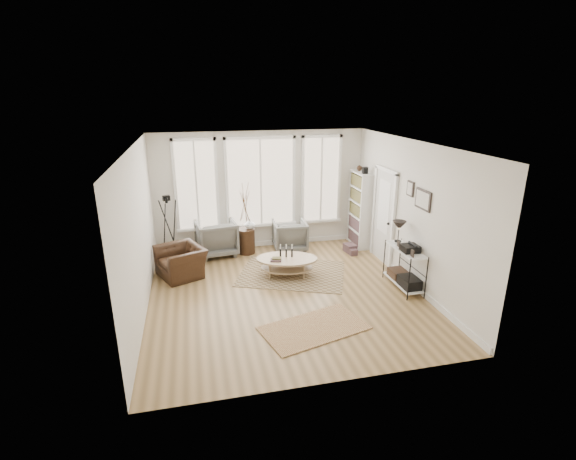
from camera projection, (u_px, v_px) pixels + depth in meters
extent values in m
plane|color=#9C7A4B|center=(285.00, 293.00, 8.24)|extent=(5.50, 5.50, 0.00)
plane|color=white|center=(285.00, 144.00, 7.32)|extent=(5.50, 5.50, 0.00)
cube|color=silver|center=(261.00, 190.00, 10.32)|extent=(5.20, 0.04, 2.90)
cube|color=silver|center=(332.00, 287.00, 5.24)|extent=(5.20, 0.04, 2.90)
cube|color=silver|center=(139.00, 233.00, 7.23)|extent=(0.04, 5.50, 2.90)
cube|color=silver|center=(411.00, 214.00, 8.33)|extent=(0.04, 5.50, 2.90)
cube|color=white|center=(262.00, 243.00, 10.75)|extent=(5.10, 0.04, 0.12)
cube|color=white|center=(405.00, 277.00, 8.77)|extent=(0.03, 5.40, 0.12)
cube|color=#DAB68D|center=(261.00, 183.00, 10.24)|extent=(1.60, 0.03, 2.10)
cube|color=#DAB68D|center=(196.00, 186.00, 9.91)|extent=(0.90, 0.03, 2.10)
cube|color=#DAB68D|center=(321.00, 180.00, 10.57)|extent=(0.90, 0.03, 2.10)
cube|color=white|center=(261.00, 183.00, 10.22)|extent=(1.74, 0.06, 2.24)
cube|color=white|center=(196.00, 186.00, 9.89)|extent=(1.04, 0.06, 2.24)
cube|color=white|center=(321.00, 180.00, 10.55)|extent=(1.04, 0.06, 2.24)
cube|color=white|center=(262.00, 225.00, 10.54)|extent=(4.10, 0.12, 0.06)
cube|color=silver|center=(384.00, 217.00, 9.52)|extent=(0.04, 0.88, 2.10)
cube|color=white|center=(384.00, 207.00, 9.43)|extent=(0.01, 0.55, 1.20)
cube|color=white|center=(393.00, 224.00, 9.06)|extent=(0.06, 0.08, 2.18)
cube|color=white|center=(374.00, 212.00, 9.97)|extent=(0.06, 0.08, 2.18)
cube|color=white|center=(387.00, 170.00, 9.17)|extent=(0.06, 1.06, 0.08)
sphere|color=black|center=(388.00, 224.00, 9.22)|extent=(0.06, 0.06, 0.06)
cube|color=white|center=(366.00, 214.00, 10.13)|extent=(0.30, 0.03, 1.90)
cube|color=white|center=(354.00, 205.00, 10.89)|extent=(0.30, 0.03, 1.90)
cube|color=white|center=(365.00, 209.00, 10.54)|extent=(0.02, 0.85, 1.90)
cube|color=white|center=(360.00, 209.00, 10.51)|extent=(0.30, 0.81, 1.90)
cube|color=brown|center=(360.00, 209.00, 10.51)|extent=(0.24, 0.75, 1.76)
cube|color=black|center=(365.00, 170.00, 10.00)|extent=(0.12, 0.10, 0.16)
sphere|color=#321F13|center=(359.00, 168.00, 10.33)|extent=(0.14, 0.14, 0.14)
cube|color=white|center=(403.00, 282.00, 8.43)|extent=(0.37, 1.07, 0.03)
cube|color=white|center=(406.00, 250.00, 8.21)|extent=(0.37, 1.07, 0.02)
cylinder|color=black|center=(409.00, 280.00, 7.81)|extent=(0.02, 0.02, 0.85)
cylinder|color=black|center=(426.00, 278.00, 7.88)|extent=(0.02, 0.02, 0.85)
cylinder|color=black|center=(384.00, 259.00, 8.79)|extent=(0.02, 0.02, 0.85)
cylinder|color=black|center=(400.00, 258.00, 8.86)|extent=(0.02, 0.02, 0.85)
cylinder|color=black|center=(398.00, 241.00, 8.52)|extent=(0.14, 0.14, 0.02)
cylinder|color=black|center=(398.00, 235.00, 8.47)|extent=(0.02, 0.02, 0.30)
cone|color=black|center=(399.00, 225.00, 8.41)|extent=(0.28, 0.28, 0.18)
cube|color=black|center=(410.00, 248.00, 8.04)|extent=(0.32, 0.30, 0.13)
cube|color=black|center=(409.00, 282.00, 8.17)|extent=(0.32, 0.45, 0.20)
cube|color=#321F13|center=(398.00, 273.00, 8.61)|extent=(0.32, 0.40, 0.16)
cube|color=black|center=(412.00, 253.00, 7.77)|extent=(0.02, 0.10, 0.14)
cube|color=black|center=(399.00, 244.00, 8.27)|extent=(0.02, 0.10, 0.12)
cube|color=black|center=(423.00, 200.00, 7.83)|extent=(0.03, 0.52, 0.38)
cube|color=silver|center=(422.00, 200.00, 7.83)|extent=(0.01, 0.44, 0.30)
cube|color=black|center=(410.00, 189.00, 8.26)|extent=(0.03, 0.24, 0.30)
cube|color=silver|center=(410.00, 189.00, 8.26)|extent=(0.01, 0.18, 0.24)
cube|color=brown|center=(292.00, 273.00, 9.10)|extent=(2.68, 2.37, 0.01)
cube|color=brown|center=(314.00, 328.00, 7.00)|extent=(1.93, 1.40, 0.01)
ellipsoid|color=tan|center=(287.00, 268.00, 8.95)|extent=(1.24, 0.93, 0.03)
ellipsoid|color=tan|center=(287.00, 259.00, 8.89)|extent=(1.45, 1.09, 0.04)
cylinder|color=tan|center=(272.00, 273.00, 8.69)|extent=(0.04, 0.04, 0.37)
cylinder|color=tan|center=(305.00, 270.00, 8.84)|extent=(0.04, 0.04, 0.37)
cylinder|color=tan|center=(269.00, 265.00, 9.07)|extent=(0.04, 0.04, 0.37)
cylinder|color=tan|center=(301.00, 262.00, 9.22)|extent=(0.04, 0.04, 0.37)
cylinder|color=black|center=(281.00, 253.00, 8.87)|extent=(0.04, 0.04, 0.19)
cylinder|color=black|center=(286.00, 253.00, 8.90)|extent=(0.04, 0.04, 0.19)
cylinder|color=black|center=(292.00, 252.00, 8.92)|extent=(0.04, 0.04, 0.19)
cube|color=#2E4326|center=(276.00, 259.00, 8.73)|extent=(0.23, 0.16, 0.06)
imported|color=slate|center=(216.00, 238.00, 10.06)|extent=(1.03, 1.06, 0.85)
imported|color=slate|center=(290.00, 235.00, 10.37)|extent=(0.84, 0.86, 0.75)
cylinder|color=#321F13|center=(246.00, 241.00, 10.18)|extent=(0.41, 0.41, 0.62)
imported|color=silver|center=(250.00, 224.00, 10.07)|extent=(0.30, 0.30, 0.25)
imported|color=#321F13|center=(181.00, 261.00, 8.92)|extent=(1.25, 1.19, 0.64)
cylinder|color=black|center=(167.00, 201.00, 9.32)|extent=(0.07, 0.07, 0.07)
cube|color=black|center=(166.00, 198.00, 9.30)|extent=(0.18, 0.15, 0.11)
cylinder|color=black|center=(166.00, 199.00, 9.21)|extent=(0.07, 0.09, 0.07)
cube|color=brown|center=(350.00, 248.00, 10.30)|extent=(0.29, 0.35, 0.20)
cube|color=brown|center=(353.00, 252.00, 10.14)|extent=(0.20, 0.24, 0.15)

